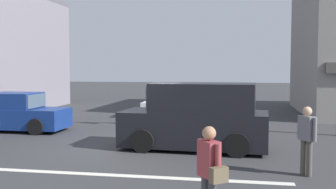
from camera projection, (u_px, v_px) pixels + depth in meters
name	position (u px, v px, depth m)	size (l,w,h in m)	color
ground_plane	(138.00, 147.00, 12.96)	(120.00, 120.00, 0.00)	#333335
lane_marking_stripe	(102.00, 174.00, 9.53)	(9.00, 0.24, 0.01)	silver
traffic_light_mast	(315.00, 26.00, 14.89)	(4.88, 0.53, 6.20)	#47474C
sedan_parked_curbside	(164.00, 104.00, 20.49)	(2.05, 4.19, 1.58)	silver
van_crossing_center	(197.00, 118.00, 12.48)	(4.69, 2.23, 2.11)	black
sedan_crossing_leftbound	(17.00, 114.00, 16.20)	(4.11, 1.90, 1.58)	navy
pedestrian_foreground_with_bag	(210.00, 172.00, 6.18)	(0.52, 0.64, 1.67)	#333338
pedestrian_far_side	(307.00, 137.00, 9.38)	(0.39, 0.47, 1.67)	#4C4742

